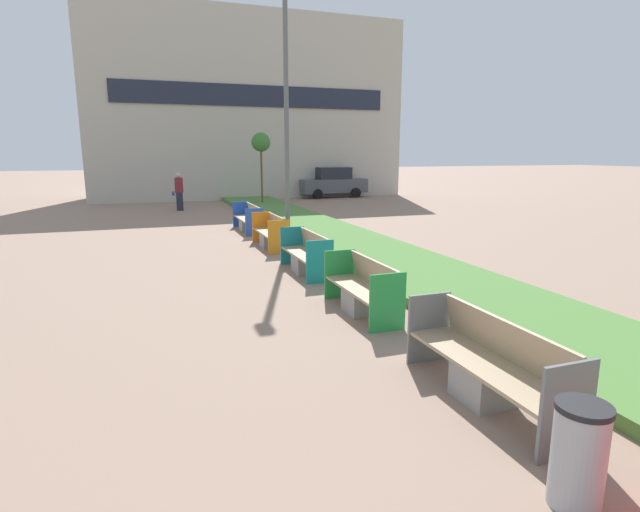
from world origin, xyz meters
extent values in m
cube|color=#4C7A38|center=(3.20, 12.00, 0.09)|extent=(2.80, 120.00, 0.18)
cube|color=#B2AD9E|center=(4.00, 34.98, 5.41)|extent=(18.85, 5.25, 10.82)
cube|color=#1E2333|center=(4.00, 32.31, 5.95)|extent=(15.83, 0.08, 1.20)
cube|color=gray|center=(0.90, 7.14, 0.21)|extent=(0.52, 0.60, 0.42)
cube|color=tan|center=(0.90, 7.14, 0.44)|extent=(0.58, 2.29, 0.05)
cube|color=tan|center=(1.17, 7.14, 0.70)|extent=(0.14, 2.20, 0.48)
cube|color=slate|center=(0.90, 5.97, 0.47)|extent=(0.62, 0.04, 0.94)
cube|color=slate|center=(0.90, 8.31, 0.47)|extent=(0.62, 0.04, 0.94)
cube|color=gray|center=(0.90, 10.50, 0.21)|extent=(0.52, 0.60, 0.42)
cube|color=tan|center=(0.90, 10.50, 0.44)|extent=(0.58, 1.96, 0.05)
cube|color=tan|center=(1.17, 10.50, 0.70)|extent=(0.14, 1.88, 0.48)
cube|color=#238C3D|center=(0.90, 9.50, 0.47)|extent=(0.62, 0.04, 0.94)
cube|color=#238C3D|center=(0.90, 11.50, 0.47)|extent=(0.62, 0.04, 0.94)
cube|color=gray|center=(0.90, 13.68, 0.21)|extent=(0.52, 0.60, 0.42)
cube|color=tan|center=(0.90, 13.68, 0.44)|extent=(0.58, 2.03, 0.05)
cube|color=tan|center=(1.17, 13.68, 0.70)|extent=(0.14, 1.95, 0.48)
cube|color=#197A7F|center=(0.90, 12.65, 0.47)|extent=(0.62, 0.04, 0.94)
cube|color=#197A7F|center=(0.90, 14.71, 0.47)|extent=(0.62, 0.04, 0.94)
cube|color=gray|center=(0.90, 17.05, 0.21)|extent=(0.52, 0.60, 0.42)
cube|color=tan|center=(0.90, 17.05, 0.44)|extent=(0.58, 2.02, 0.05)
cube|color=tan|center=(1.17, 17.05, 0.70)|extent=(0.14, 1.94, 0.48)
cube|color=orange|center=(0.90, 16.02, 0.47)|extent=(0.62, 0.04, 0.94)
cube|color=orange|center=(0.90, 18.08, 0.47)|extent=(0.62, 0.04, 0.94)
cube|color=gray|center=(0.90, 20.36, 0.21)|extent=(0.52, 0.60, 0.42)
cube|color=tan|center=(0.90, 20.36, 0.44)|extent=(0.58, 2.31, 0.05)
cube|color=tan|center=(1.17, 20.36, 0.70)|extent=(0.14, 2.22, 0.48)
cube|color=blue|center=(0.90, 19.19, 0.47)|extent=(0.62, 0.04, 0.94)
cube|color=blue|center=(0.90, 21.54, 0.47)|extent=(0.62, 0.04, 0.94)
cylinder|color=#9EA0A5|center=(0.50, 5.46, 0.41)|extent=(0.41, 0.41, 0.82)
cylinder|color=black|center=(0.50, 5.46, 0.85)|extent=(0.43, 0.43, 0.05)
cylinder|color=#56595B|center=(1.55, 17.39, 3.81)|extent=(0.14, 0.14, 7.61)
cylinder|color=brown|center=(3.36, 28.61, 1.50)|extent=(0.10, 0.10, 3.01)
sphere|color=#38702D|center=(3.36, 28.61, 3.28)|extent=(0.97, 0.97, 0.97)
cube|color=#232633|center=(-0.89, 27.85, 0.43)|extent=(0.30, 0.22, 0.87)
cube|color=maroon|center=(-0.89, 27.85, 1.22)|extent=(0.38, 0.24, 0.70)
sphere|color=tan|center=(-0.89, 27.85, 1.69)|extent=(0.24, 0.24, 0.24)
cube|color=navy|center=(-1.17, 27.85, 0.83)|extent=(0.12, 0.20, 0.18)
cube|color=#474C51|center=(8.67, 32.24, 0.72)|extent=(4.28, 1.97, 0.84)
cube|color=black|center=(8.67, 32.24, 1.50)|extent=(2.17, 1.65, 0.72)
cylinder|color=black|center=(9.93, 31.34, 0.30)|extent=(0.60, 0.20, 0.60)
cylinder|color=black|center=(9.93, 33.14, 0.30)|extent=(0.60, 0.20, 0.60)
cylinder|color=black|center=(7.41, 31.34, 0.30)|extent=(0.60, 0.20, 0.60)
cylinder|color=black|center=(7.41, 33.14, 0.30)|extent=(0.60, 0.20, 0.60)
camera|label=1|loc=(-2.59, 2.83, 2.77)|focal=28.00mm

